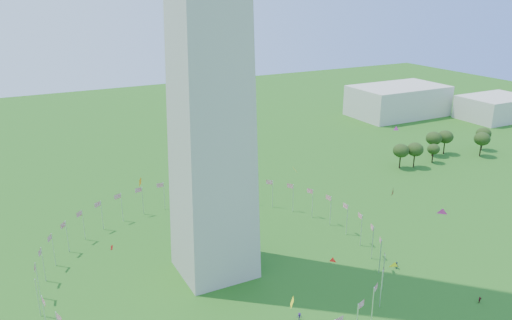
{
  "coord_description": "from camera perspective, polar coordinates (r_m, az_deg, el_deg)",
  "views": [
    {
      "loc": [
        -40.65,
        -49.87,
        65.64
      ],
      "look_at": [
        3.55,
        35.0,
        32.59
      ],
      "focal_mm": 35.0,
      "sensor_mm": 36.0,
      "label": 1
    }
  ],
  "objects": [
    {
      "name": "flag_ring",
      "position": [
        123.95,
        -4.74,
        -10.57
      ],
      "size": [
        80.24,
        80.24,
        9.0
      ],
      "color": "silver",
      "rests_on": "ground"
    },
    {
      "name": "gov_building_east_a",
      "position": [
        282.16,
        15.9,
        6.54
      ],
      "size": [
        50.0,
        30.0,
        16.0
      ],
      "primitive_type": "cube",
      "color": "beige",
      "rests_on": "ground"
    },
    {
      "name": "gov_building_east_b",
      "position": [
        292.59,
        25.65,
        5.41
      ],
      "size": [
        35.0,
        25.0,
        12.0
      ],
      "primitive_type": "cube",
      "color": "beige",
      "rests_on": "ground"
    },
    {
      "name": "kites_aloft",
      "position": [
        99.42,
        8.88,
        -8.59
      ],
      "size": [
        111.63,
        64.07,
        33.56
      ],
      "color": "yellow",
      "rests_on": "ground"
    },
    {
      "name": "tree_line_east",
      "position": [
        215.15,
        20.65,
        1.38
      ],
      "size": [
        53.31,
        15.87,
        10.08
      ],
      "color": "#2D4918",
      "rests_on": "ground"
    }
  ]
}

